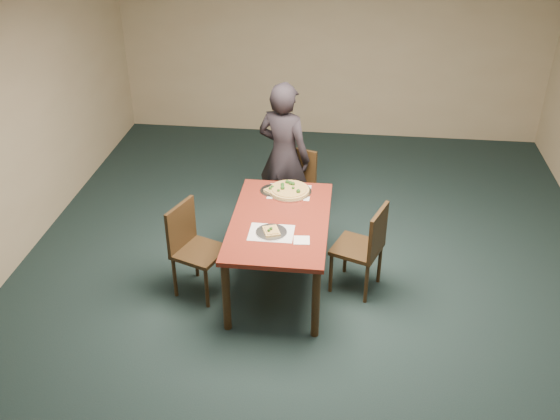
# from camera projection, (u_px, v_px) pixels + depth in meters

# --- Properties ---
(ground) EXTENTS (8.00, 8.00, 0.00)m
(ground) POSITION_uv_depth(u_px,v_px,m) (307.00, 300.00, 5.93)
(ground) COLOR black
(ground) RESTS_ON ground
(room_shell) EXTENTS (8.00, 8.00, 8.00)m
(room_shell) POSITION_uv_depth(u_px,v_px,m) (312.00, 131.00, 5.04)
(room_shell) COLOR tan
(room_shell) RESTS_ON ground
(dining_table) EXTENTS (0.90, 1.50, 0.75)m
(dining_table) POSITION_uv_depth(u_px,v_px,m) (280.00, 228.00, 5.81)
(dining_table) COLOR #5B1A12
(dining_table) RESTS_ON ground
(chair_far) EXTENTS (0.54, 0.54, 0.91)m
(chair_far) POSITION_uv_depth(u_px,v_px,m) (294.00, 185.00, 6.83)
(chair_far) COLOR black
(chair_far) RESTS_ON ground
(chair_left) EXTENTS (0.54, 0.54, 0.91)m
(chair_left) POSITION_uv_depth(u_px,v_px,m) (192.00, 244.00, 5.83)
(chair_left) COLOR black
(chair_left) RESTS_ON ground
(chair_right) EXTENTS (0.54, 0.54, 0.91)m
(chair_right) POSITION_uv_depth(u_px,v_px,m) (365.00, 244.00, 5.83)
(chair_right) COLOR black
(chair_right) RESTS_ON ground
(diner) EXTENTS (0.72, 0.60, 1.67)m
(diner) POSITION_uv_depth(u_px,v_px,m) (284.00, 157.00, 6.72)
(diner) COLOR black
(diner) RESTS_ON ground
(placemat_main) EXTENTS (0.42, 0.32, 0.00)m
(placemat_main) POSITION_uv_depth(u_px,v_px,m) (289.00, 192.00, 6.21)
(placemat_main) COLOR white
(placemat_main) RESTS_ON dining_table
(placemat_near) EXTENTS (0.40, 0.30, 0.00)m
(placemat_near) POSITION_uv_depth(u_px,v_px,m) (271.00, 233.00, 5.56)
(placemat_near) COLOR white
(placemat_near) RESTS_ON dining_table
(pizza_pan) EXTENTS (0.44, 0.44, 0.07)m
(pizza_pan) POSITION_uv_depth(u_px,v_px,m) (289.00, 190.00, 6.20)
(pizza_pan) COLOR silver
(pizza_pan) RESTS_ON dining_table
(slice_plate_near) EXTENTS (0.28, 0.28, 0.06)m
(slice_plate_near) POSITION_uv_depth(u_px,v_px,m) (271.00, 232.00, 5.56)
(slice_plate_near) COLOR silver
(slice_plate_near) RESTS_ON dining_table
(slice_plate_far) EXTENTS (0.28, 0.28, 0.06)m
(slice_plate_far) POSITION_uv_depth(u_px,v_px,m) (274.00, 190.00, 6.22)
(slice_plate_far) COLOR silver
(slice_plate_far) RESTS_ON dining_table
(napkin) EXTENTS (0.15, 0.15, 0.01)m
(napkin) POSITION_uv_depth(u_px,v_px,m) (302.00, 240.00, 5.45)
(napkin) COLOR white
(napkin) RESTS_ON dining_table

